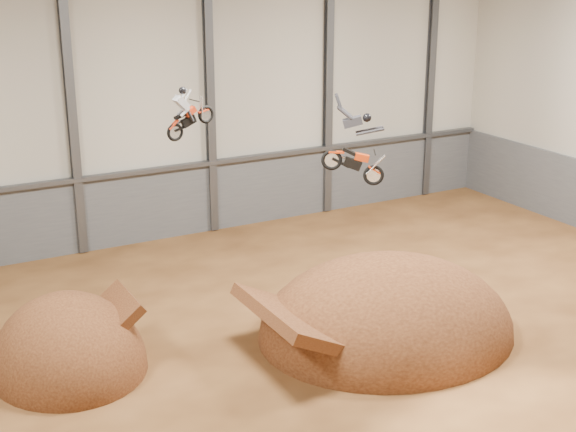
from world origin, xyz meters
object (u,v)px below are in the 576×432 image
object	(u,v)px
takeoff_ramp	(70,368)
fmx_rider_a	(193,106)
fmx_rider_b	(350,141)
landing_ramp	(386,333)

from	to	relation	value
takeoff_ramp	fmx_rider_a	distance (m)	9.79
fmx_rider_a	fmx_rider_b	size ratio (longest dim) A/B	0.56
landing_ramp	fmx_rider_b	size ratio (longest dim) A/B	3.02
landing_ramp	fmx_rider_b	bearing A→B (deg)	97.21
takeoff_ramp	landing_ramp	bearing A→B (deg)	-15.18
landing_ramp	fmx_rider_a	distance (m)	11.04
fmx_rider_a	fmx_rider_b	world-z (taller)	fmx_rider_a
takeoff_ramp	fmx_rider_b	size ratio (longest dim) A/B	1.85
fmx_rider_a	fmx_rider_b	bearing A→B (deg)	-6.62
landing_ramp	fmx_rider_a	world-z (taller)	fmx_rider_a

